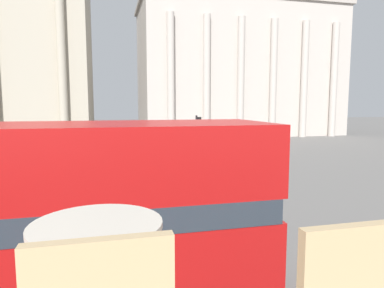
{
  "coord_description": "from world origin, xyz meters",
  "views": [
    {
      "loc": [
        0.68,
        -1.91,
        4.27
      ],
      "look_at": [
        4.94,
        15.57,
        2.2
      ],
      "focal_mm": 32.0,
      "sensor_mm": 36.0,
      "label": 1
    }
  ],
  "objects_px": {
    "traffic_light_mid": "(198,136)",
    "car_silver": "(189,169)",
    "cafe_dining_table": "(98,264)",
    "traffic_light_near": "(117,158)",
    "pedestrian_blue": "(86,144)",
    "plaza_building_right": "(237,71)",
    "pedestrian_red": "(51,163)",
    "car_white": "(35,161)"
  },
  "relations": [
    {
      "from": "car_white",
      "to": "pedestrian_red",
      "type": "height_order",
      "value": "pedestrian_red"
    },
    {
      "from": "traffic_light_mid",
      "to": "car_white",
      "type": "relative_size",
      "value": 0.86
    },
    {
      "from": "pedestrian_red",
      "to": "traffic_light_mid",
      "type": "bearing_deg",
      "value": -102.37
    },
    {
      "from": "plaza_building_right",
      "to": "pedestrian_blue",
      "type": "bearing_deg",
      "value": -138.96
    },
    {
      "from": "car_white",
      "to": "pedestrian_red",
      "type": "bearing_deg",
      "value": -42.62
    },
    {
      "from": "traffic_light_near",
      "to": "pedestrian_red",
      "type": "height_order",
      "value": "traffic_light_near"
    },
    {
      "from": "traffic_light_mid",
      "to": "car_white",
      "type": "height_order",
      "value": "traffic_light_mid"
    },
    {
      "from": "plaza_building_right",
      "to": "pedestrian_red",
      "type": "xyz_separation_m",
      "value": [
        -21.64,
        -27.81,
        -8.08
      ]
    },
    {
      "from": "traffic_light_mid",
      "to": "car_silver",
      "type": "relative_size",
      "value": 0.86
    },
    {
      "from": "car_silver",
      "to": "pedestrian_blue",
      "type": "relative_size",
      "value": 2.62
    },
    {
      "from": "traffic_light_near",
      "to": "car_silver",
      "type": "bearing_deg",
      "value": 48.36
    },
    {
      "from": "traffic_light_mid",
      "to": "car_white",
      "type": "xyz_separation_m",
      "value": [
        -9.97,
        3.07,
        -1.68
      ]
    },
    {
      "from": "cafe_dining_table",
      "to": "plaza_building_right",
      "type": "relative_size",
      "value": 0.03
    },
    {
      "from": "plaza_building_right",
      "to": "traffic_light_mid",
      "type": "distance_m",
      "value": 31.29
    },
    {
      "from": "pedestrian_red",
      "to": "pedestrian_blue",
      "type": "bearing_deg",
      "value": -21.07
    },
    {
      "from": "traffic_light_mid",
      "to": "plaza_building_right",
      "type": "bearing_deg",
      "value": 64.47
    },
    {
      "from": "car_white",
      "to": "pedestrian_red",
      "type": "distance_m",
      "value": 3.65
    },
    {
      "from": "traffic_light_mid",
      "to": "pedestrian_red",
      "type": "xyz_separation_m",
      "value": [
        -8.47,
        -0.24,
        -1.34
      ]
    },
    {
      "from": "cafe_dining_table",
      "to": "car_silver",
      "type": "distance_m",
      "value": 17.49
    },
    {
      "from": "car_silver",
      "to": "pedestrian_blue",
      "type": "bearing_deg",
      "value": 10.16
    },
    {
      "from": "car_silver",
      "to": "traffic_light_mid",
      "type": "bearing_deg",
      "value": -43.84
    },
    {
      "from": "pedestrian_red",
      "to": "cafe_dining_table",
      "type": "bearing_deg",
      "value": 175.53
    },
    {
      "from": "traffic_light_mid",
      "to": "car_silver",
      "type": "bearing_deg",
      "value": -116.28
    },
    {
      "from": "car_silver",
      "to": "pedestrian_blue",
      "type": "distance_m",
      "value": 13.38
    },
    {
      "from": "traffic_light_near",
      "to": "car_silver",
      "type": "relative_size",
      "value": 0.78
    },
    {
      "from": "car_silver",
      "to": "traffic_light_near",
      "type": "bearing_deg",
      "value": 120.8
    },
    {
      "from": "traffic_light_mid",
      "to": "pedestrian_red",
      "type": "bearing_deg",
      "value": -178.38
    },
    {
      "from": "car_silver",
      "to": "car_white",
      "type": "distance_m",
      "value": 10.32
    },
    {
      "from": "car_silver",
      "to": "car_white",
      "type": "xyz_separation_m",
      "value": [
        -8.97,
        5.1,
        0.0
      ]
    },
    {
      "from": "cafe_dining_table",
      "to": "traffic_light_near",
      "type": "relative_size",
      "value": 0.22
    },
    {
      "from": "car_white",
      "to": "plaza_building_right",
      "type": "bearing_deg",
      "value": 69.7
    },
    {
      "from": "cafe_dining_table",
      "to": "pedestrian_blue",
      "type": "xyz_separation_m",
      "value": [
        -1.85,
        28.55,
        -2.62
      ]
    },
    {
      "from": "traffic_light_mid",
      "to": "pedestrian_red",
      "type": "relative_size",
      "value": 2.03
    },
    {
      "from": "cafe_dining_table",
      "to": "traffic_light_mid",
      "type": "height_order",
      "value": "cafe_dining_table"
    },
    {
      "from": "car_white",
      "to": "pedestrian_blue",
      "type": "distance_m",
      "value": 7.29
    },
    {
      "from": "car_silver",
      "to": "pedestrian_red",
      "type": "relative_size",
      "value": 2.35
    },
    {
      "from": "cafe_dining_table",
      "to": "car_white",
      "type": "bearing_deg",
      "value": 101.9
    },
    {
      "from": "traffic_light_near",
      "to": "car_white",
      "type": "xyz_separation_m",
      "value": [
        -4.94,
        9.63,
        -1.47
      ]
    },
    {
      "from": "cafe_dining_table",
      "to": "pedestrian_red",
      "type": "relative_size",
      "value": 0.41
    },
    {
      "from": "car_white",
      "to": "pedestrian_red",
      "type": "xyz_separation_m",
      "value": [
        1.5,
        -3.31,
        0.33
      ]
    },
    {
      "from": "car_white",
      "to": "pedestrian_blue",
      "type": "xyz_separation_m",
      "value": [
        2.74,
        6.75,
        0.22
      ]
    },
    {
      "from": "car_silver",
      "to": "pedestrian_red",
      "type": "height_order",
      "value": "pedestrian_red"
    }
  ]
}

